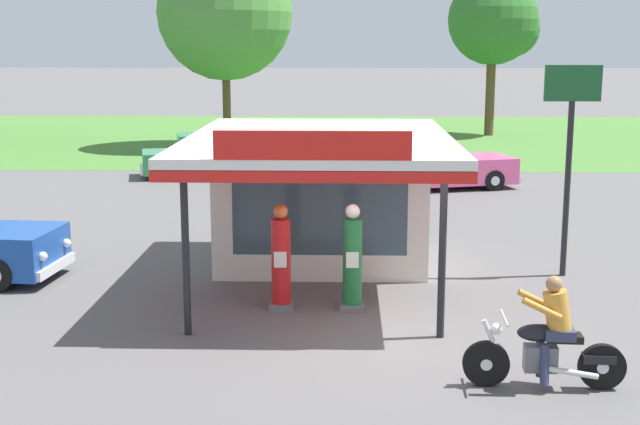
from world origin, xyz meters
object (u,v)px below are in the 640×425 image
gas_pump_nearside (281,261)px  gas_pump_offside (352,262)px  motorcycle_with_rider (548,342)px  parked_car_second_row_spare (209,157)px  parked_car_back_row_right (428,167)px  roadside_pole_sign (570,132)px

gas_pump_nearside → gas_pump_offside: (1.25, 0.00, 0.00)m
gas_pump_offside → motorcycle_with_rider: gas_pump_offside is taller
motorcycle_with_rider → parked_car_second_row_spare: 20.38m
gas_pump_nearside → parked_car_second_row_spare: gas_pump_nearside is taller
gas_pump_nearside → parked_car_back_row_right: bearing=73.8°
parked_car_back_row_right → gas_pump_nearside: bearing=-106.2°
motorcycle_with_rider → roadside_pole_sign: 6.50m
motorcycle_with_rider → parked_car_second_row_spare: bearing=111.8°
parked_car_second_row_spare → gas_pump_nearside: bearing=-76.5°
motorcycle_with_rider → parked_car_back_row_right: bearing=90.4°
gas_pump_offside → roadside_pole_sign: 5.31m
gas_pump_offside → parked_car_back_row_right: gas_pump_offside is taller
parked_car_second_row_spare → roadside_pole_sign: bearing=-54.8°
roadside_pole_sign → gas_pump_offside: bearing=-151.0°
gas_pump_nearside → parked_car_back_row_right: (3.76, 12.92, -0.15)m
motorcycle_with_rider → roadside_pole_sign: size_ratio=0.52×
gas_pump_offside → parked_car_second_row_spare: size_ratio=0.37×
gas_pump_offside → roadside_pole_sign: roadside_pole_sign is taller
gas_pump_nearside → parked_car_second_row_spare: (-3.69, 15.43, -0.18)m
motorcycle_with_rider → parked_car_back_row_right: parked_car_back_row_right is taller
parked_car_second_row_spare → roadside_pole_sign: size_ratio=1.22×
roadside_pole_sign → parked_car_back_row_right: bearing=99.5°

